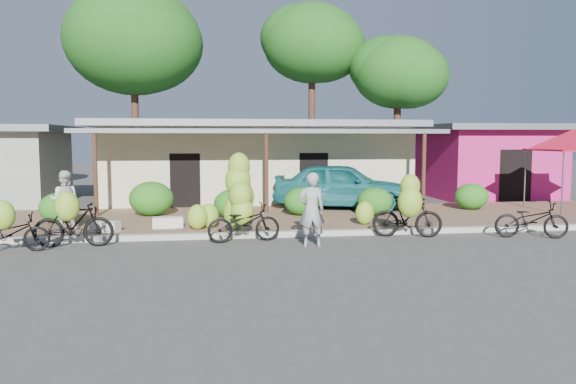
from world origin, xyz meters
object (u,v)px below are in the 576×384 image
tree_near_right (394,71)px  red_canopy (574,139)px  teal_van (342,185)px  sack_near (168,222)px  bike_left (73,222)px  bystander (64,200)px  tree_far_center (130,39)px  bike_far_left (9,231)px  bike_center (241,206)px  bike_right (408,211)px  tree_center_right (308,42)px  bike_far_right (531,220)px  sack_far (105,227)px  vendor (311,210)px

tree_near_right → red_canopy: 10.61m
teal_van → sack_near: bearing=138.3°
red_canopy → bike_left: (-15.88, -3.93, -1.97)m
sack_near → bystander: bearing=178.4°
tree_far_center → bike_left: size_ratio=5.29×
bike_far_left → bike_center: bearing=-87.8°
red_canopy → bike_right: (-7.38, -3.82, -1.89)m
bike_far_left → teal_van: size_ratio=0.37×
tree_center_right → bystander: 17.51m
bike_left → bike_center: size_ratio=0.84×
bike_far_right → teal_van: teal_van is taller
red_canopy → sack_far: (-15.41, -2.33, -2.35)m
vendor → bike_left: bearing=-9.2°
tree_far_center → tree_near_right: (13.00, -1.50, -1.51)m
bike_center → tree_far_center: bearing=8.7°
tree_far_center → bystander: tree_far_center is taller
tree_center_right → bike_far_right: bearing=-78.4°
bike_far_right → red_canopy: bearing=-27.7°
sack_near → sack_far: sack_near is taller
vendor → bike_far_left: bearing=-4.1°
bike_far_left → bike_right: 9.83m
bike_left → bike_far_right: bearing=-93.4°
sack_far → bystander: 1.46m
tree_center_right → red_canopy: 14.54m
sack_near → bike_far_right: bearing=-14.0°
tree_far_center → bystander: size_ratio=6.14×
bike_far_left → bike_right: bike_right is taller
tree_near_right → bike_right: size_ratio=4.03×
bike_far_right → teal_van: (-3.71, 6.02, 0.46)m
bike_left → sack_near: (2.10, 2.08, -0.37)m
tree_center_right → sack_far: bearing=-120.3°
tree_center_right → bike_left: tree_center_right is taller
tree_center_right → vendor: tree_center_right is taller
red_canopy → sack_far: red_canopy is taller
tree_near_right → bystander: tree_near_right is taller
bike_far_left → bike_far_right: bike_far_left is taller
sack_near → bike_right: bearing=-17.1°
bystander → sack_far: bearing=154.7°
sack_near → bystander: bystander is taller
tree_far_center → bike_far_left: 16.92m
red_canopy → bike_right: bearing=-152.6°
tree_center_right → bike_far_left: bearing=-121.8°
red_canopy → bike_far_left: size_ratio=1.94×
sack_far → vendor: (5.28, -2.30, 0.65)m
sack_near → bike_left: bearing=-135.3°
bike_far_right → sack_near: size_ratio=2.34×
sack_near → teal_van: (5.95, 3.60, 0.68)m
bike_far_left → bike_right: bearing=-94.2°
bike_left → sack_near: bike_left is taller
bike_far_right → sack_near: bike_far_right is taller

